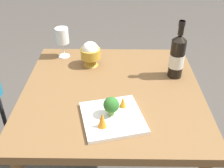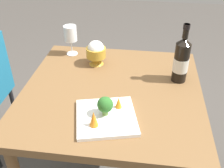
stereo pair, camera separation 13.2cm
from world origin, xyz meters
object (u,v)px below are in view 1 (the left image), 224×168
(rice_bowl, at_px, (90,53))
(broccoli_floret, at_px, (110,105))
(wine_bottle, at_px, (177,56))
(serving_plate, at_px, (112,117))
(carrot_garnish_right, at_px, (123,102))
(wine_glass, at_px, (62,36))
(carrot_garnish_left, at_px, (102,120))

(rice_bowl, relative_size, broccoli_floret, 1.65)
(broccoli_floret, bearing_deg, rice_bowl, 14.84)
(wine_bottle, relative_size, broccoli_floret, 3.56)
(serving_plate, height_order, broccoli_floret, broccoli_floret)
(wine_bottle, height_order, rice_bowl, wine_bottle)
(carrot_garnish_right, bearing_deg, wine_glass, 34.46)
(rice_bowl, bearing_deg, carrot_garnish_left, -170.49)
(wine_bottle, xyz_separation_m, rice_bowl, (0.11, 0.45, -0.04))
(broccoli_floret, height_order, carrot_garnish_right, broccoli_floret)
(serving_plate, height_order, carrot_garnish_right, carrot_garnish_right)
(serving_plate, bearing_deg, carrot_garnish_left, 148.39)
(wine_glass, height_order, carrot_garnish_right, wine_glass)
(broccoli_floret, relative_size, carrot_garnish_right, 1.63)
(carrot_garnish_left, bearing_deg, wine_glass, 22.27)
(wine_bottle, bearing_deg, serving_plate, 137.25)
(broccoli_floret, xyz_separation_m, carrot_garnish_right, (0.05, -0.05, -0.02))
(rice_bowl, bearing_deg, serving_plate, -164.50)
(carrot_garnish_left, height_order, carrot_garnish_right, carrot_garnish_left)
(wine_bottle, xyz_separation_m, carrot_garnish_left, (-0.42, 0.37, -0.07))
(wine_bottle, distance_m, rice_bowl, 0.47)
(carrot_garnish_left, bearing_deg, broccoli_floret, -22.63)
(carrot_garnish_right, bearing_deg, wine_bottle, -44.34)
(rice_bowl, bearing_deg, wine_bottle, -103.81)
(wine_bottle, relative_size, wine_glass, 1.71)
(wine_glass, relative_size, carrot_garnish_left, 2.59)
(wine_glass, bearing_deg, rice_bowl, -120.82)
(wine_bottle, height_order, broccoli_floret, wine_bottle)
(wine_bottle, distance_m, carrot_garnish_left, 0.56)
(wine_bottle, distance_m, carrot_garnish_right, 0.41)
(serving_plate, relative_size, broccoli_floret, 3.54)
(serving_plate, xyz_separation_m, carrot_garnish_left, (-0.07, 0.04, 0.04))
(broccoli_floret, xyz_separation_m, carrot_garnish_left, (-0.08, 0.03, -0.02))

